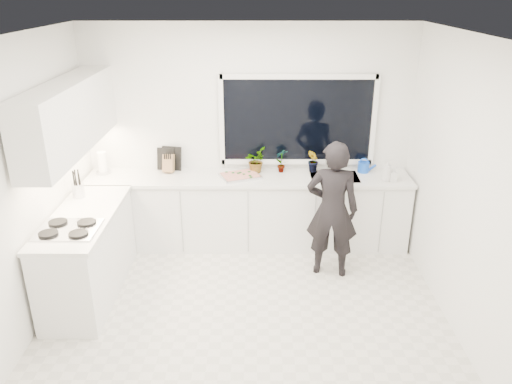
{
  "coord_description": "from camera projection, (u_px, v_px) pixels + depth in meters",
  "views": [
    {
      "loc": [
        0.12,
        -4.23,
        3.08
      ],
      "look_at": [
        0.1,
        0.4,
        1.15
      ],
      "focal_mm": 35.0,
      "sensor_mm": 36.0,
      "label": 1
    }
  ],
  "objects": [
    {
      "name": "wall_left",
      "position": [
        27.0,
        188.0,
        4.58
      ],
      "size": [
        0.02,
        3.5,
        2.7
      ],
      "primitive_type": "cube",
      "color": "white",
      "rests_on": "ground"
    },
    {
      "name": "upper_cabinets",
      "position": [
        69.0,
        116.0,
        5.03
      ],
      "size": [
        0.34,
        2.1,
        0.7
      ],
      "primitive_type": "cube",
      "color": "white",
      "rests_on": "wall_left"
    },
    {
      "name": "pizza",
      "position": [
        240.0,
        175.0,
        6.04
      ],
      "size": [
        0.5,
        0.43,
        0.01
      ],
      "primitive_type": "cube",
      "rotation": [
        0.0,
        0.0,
        0.39
      ],
      "color": "red",
      "rests_on": "pizza_tray"
    },
    {
      "name": "base_cabinets_back",
      "position": [
        249.0,
        212.0,
        6.26
      ],
      "size": [
        3.92,
        0.58,
        0.88
      ],
      "primitive_type": "cube",
      "color": "white",
      "rests_on": "floor"
    },
    {
      "name": "countertop_back",
      "position": [
        248.0,
        178.0,
        6.07
      ],
      "size": [
        3.94,
        0.62,
        0.04
      ],
      "primitive_type": "cube",
      "color": "silver",
      "rests_on": "base_cabinets_back"
    },
    {
      "name": "utensil_crock",
      "position": [
        78.0,
        190.0,
        5.45
      ],
      "size": [
        0.16,
        0.16,
        0.16
      ],
      "primitive_type": "cylinder",
      "rotation": [
        0.0,
        0.0,
        0.3
      ],
      "color": "silver",
      "rests_on": "countertop_left"
    },
    {
      "name": "person",
      "position": [
        332.0,
        210.0,
        5.49
      ],
      "size": [
        0.63,
        0.47,
        1.58
      ],
      "primitive_type": "imported",
      "rotation": [
        0.0,
        0.0,
        2.97
      ],
      "color": "black",
      "rests_on": "floor"
    },
    {
      "name": "stovetop",
      "position": [
        68.0,
        229.0,
        4.74
      ],
      "size": [
        0.56,
        0.48,
        0.03
      ],
      "primitive_type": "cube",
      "color": "black",
      "rests_on": "countertop_left"
    },
    {
      "name": "ceiling",
      "position": [
        244.0,
        34.0,
        4.05
      ],
      "size": [
        4.0,
        3.5,
        0.02
      ],
      "primitive_type": "cube",
      "color": "white",
      "rests_on": "wall_back"
    },
    {
      "name": "picture_frame_small",
      "position": [
        172.0,
        158.0,
        6.24
      ],
      "size": [
        0.25,
        0.07,
        0.3
      ],
      "primitive_type": "cube",
      "rotation": [
        0.0,
        0.0,
        -0.2
      ],
      "color": "black",
      "rests_on": "countertop_back"
    },
    {
      "name": "window",
      "position": [
        298.0,
        120.0,
        6.09
      ],
      "size": [
        1.8,
        0.02,
        1.0
      ],
      "primitive_type": "cube",
      "color": "black",
      "rests_on": "wall_back"
    },
    {
      "name": "picture_frame_large",
      "position": [
        166.0,
        159.0,
        6.25
      ],
      "size": [
        0.22,
        0.05,
        0.28
      ],
      "primitive_type": "cube",
      "rotation": [
        0.0,
        0.0,
        -0.15
      ],
      "color": "black",
      "rests_on": "countertop_back"
    },
    {
      "name": "watering_can",
      "position": [
        363.0,
        167.0,
        6.19
      ],
      "size": [
        0.17,
        0.17,
        0.13
      ],
      "primitive_type": "cylinder",
      "rotation": [
        0.0,
        0.0,
        -0.2
      ],
      "color": "blue",
      "rests_on": "countertop_back"
    },
    {
      "name": "wall_right",
      "position": [
        464.0,
        189.0,
        4.56
      ],
      "size": [
        0.02,
        3.5,
        2.7
      ],
      "primitive_type": "cube",
      "color": "white",
      "rests_on": "ground"
    },
    {
      "name": "knife_block",
      "position": [
        169.0,
        164.0,
        6.17
      ],
      "size": [
        0.14,
        0.12,
        0.22
      ],
      "primitive_type": "cube",
      "rotation": [
        0.0,
        0.0,
        -0.12
      ],
      "color": "#916643",
      "rests_on": "countertop_back"
    },
    {
      "name": "wall_back",
      "position": [
        249.0,
        135.0,
        6.2
      ],
      "size": [
        4.0,
        0.02,
        2.7
      ],
      "primitive_type": "cube",
      "color": "white",
      "rests_on": "ground"
    },
    {
      "name": "base_cabinets_left",
      "position": [
        88.0,
        256.0,
        5.25
      ],
      "size": [
        0.58,
        1.6,
        0.88
      ],
      "primitive_type": "cube",
      "color": "white",
      "rests_on": "floor"
    },
    {
      "name": "paper_towel_roll",
      "position": [
        103.0,
        163.0,
        6.13
      ],
      "size": [
        0.13,
        0.13,
        0.26
      ],
      "primitive_type": "cylinder",
      "rotation": [
        0.0,
        0.0,
        0.18
      ],
      "color": "white",
      "rests_on": "countertop_back"
    },
    {
      "name": "sink",
      "position": [
        334.0,
        180.0,
        6.09
      ],
      "size": [
        0.58,
        0.42,
        0.14
      ],
      "primitive_type": "cube",
      "color": "silver",
      "rests_on": "countertop_back"
    },
    {
      "name": "herb_plants",
      "position": [
        271.0,
        160.0,
        6.17
      ],
      "size": [
        0.93,
        0.3,
        0.3
      ],
      "color": "#26662D",
      "rests_on": "countertop_back"
    },
    {
      "name": "pizza_tray",
      "position": [
        240.0,
        176.0,
        6.04
      ],
      "size": [
        0.55,
        0.49,
        0.03
      ],
      "primitive_type": "cube",
      "rotation": [
        0.0,
        0.0,
        0.39
      ],
      "color": "silver",
      "rests_on": "countertop_back"
    },
    {
      "name": "floor",
      "position": [
        246.0,
        312.0,
        5.1
      ],
      "size": [
        4.0,
        3.5,
        0.02
      ],
      "primitive_type": "cube",
      "color": "beige",
      "rests_on": "ground"
    },
    {
      "name": "faucet",
      "position": [
        333.0,
        163.0,
        6.21
      ],
      "size": [
        0.03,
        0.03,
        0.22
      ],
      "primitive_type": "cylinder",
      "color": "silver",
      "rests_on": "countertop_back"
    },
    {
      "name": "soap_bottles",
      "position": [
        389.0,
        171.0,
        5.88
      ],
      "size": [
        0.19,
        0.12,
        0.27
      ],
      "color": "#D8BF66",
      "rests_on": "countertop_back"
    },
    {
      "name": "countertop_left",
      "position": [
        83.0,
        216.0,
        5.08
      ],
      "size": [
        0.62,
        1.6,
        0.04
      ],
      "primitive_type": "cube",
      "color": "silver",
      "rests_on": "base_cabinets_left"
    }
  ]
}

